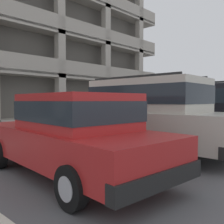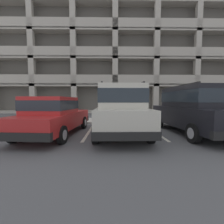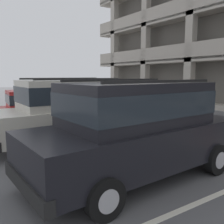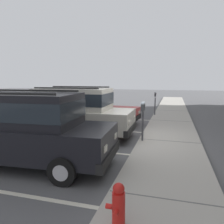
{
  "view_description": "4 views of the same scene",
  "coord_description": "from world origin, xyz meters",
  "px_view_note": "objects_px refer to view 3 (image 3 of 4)",
  "views": [
    {
      "loc": [
        -5.69,
        -6.35,
        1.42
      ],
      "look_at": [
        0.34,
        -0.76,
        1.04
      ],
      "focal_mm": 40.0,
      "sensor_mm": 36.0,
      "label": 1
    },
    {
      "loc": [
        -0.55,
        -8.74,
        1.4
      ],
      "look_at": [
        -0.42,
        -0.53,
        0.78
      ],
      "focal_mm": 24.0,
      "sensor_mm": 36.0,
      "label": 2
    },
    {
      "loc": [
        6.92,
        -5.61,
        2.12
      ],
      "look_at": [
        -0.4,
        -0.81,
        0.82
      ],
      "focal_mm": 40.0,
      "sensor_mm": 36.0,
      "label": 3
    },
    {
      "loc": [
        7.93,
        1.38,
        2.35
      ],
      "look_at": [
        0.05,
        -0.85,
        1.1
      ],
      "focal_mm": 35.0,
      "sensor_mm": 36.0,
      "label": 4
    }
  ],
  "objects_px": {
    "dark_hatchback": "(137,126)",
    "parking_meter_near": "(148,102)",
    "red_sedan": "(40,108)",
    "parking_meter_far": "(76,94)",
    "silver_suv": "(72,109)"
  },
  "relations": [
    {
      "from": "parking_meter_far",
      "to": "parking_meter_near",
      "type": "bearing_deg",
      "value": 0.48
    },
    {
      "from": "silver_suv",
      "to": "parking_meter_near",
      "type": "bearing_deg",
      "value": 83.13
    },
    {
      "from": "red_sedan",
      "to": "parking_meter_far",
      "type": "distance_m",
      "value": 4.16
    },
    {
      "from": "red_sedan",
      "to": "parking_meter_far",
      "type": "relative_size",
      "value": 3.21
    },
    {
      "from": "red_sedan",
      "to": "dark_hatchback",
      "type": "xyz_separation_m",
      "value": [
        5.83,
        0.2,
        0.27
      ]
    },
    {
      "from": "parking_meter_near",
      "to": "dark_hatchback",
      "type": "bearing_deg",
      "value": -44.64
    },
    {
      "from": "dark_hatchback",
      "to": "parking_meter_near",
      "type": "distance_m",
      "value": 3.98
    },
    {
      "from": "red_sedan",
      "to": "dark_hatchback",
      "type": "relative_size",
      "value": 0.95
    },
    {
      "from": "dark_hatchback",
      "to": "parking_meter_far",
      "type": "height_order",
      "value": "dark_hatchback"
    },
    {
      "from": "red_sedan",
      "to": "dark_hatchback",
      "type": "height_order",
      "value": "dark_hatchback"
    },
    {
      "from": "silver_suv",
      "to": "parking_meter_far",
      "type": "height_order",
      "value": "silver_suv"
    },
    {
      "from": "dark_hatchback",
      "to": "parking_meter_near",
      "type": "bearing_deg",
      "value": 132.08
    },
    {
      "from": "dark_hatchback",
      "to": "parking_meter_far",
      "type": "xyz_separation_m",
      "value": [
        -8.76,
        2.75,
        -0.02
      ]
    },
    {
      "from": "silver_suv",
      "to": "dark_hatchback",
      "type": "relative_size",
      "value": 0.98
    },
    {
      "from": "dark_hatchback",
      "to": "parking_meter_far",
      "type": "distance_m",
      "value": 9.18
    }
  ]
}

